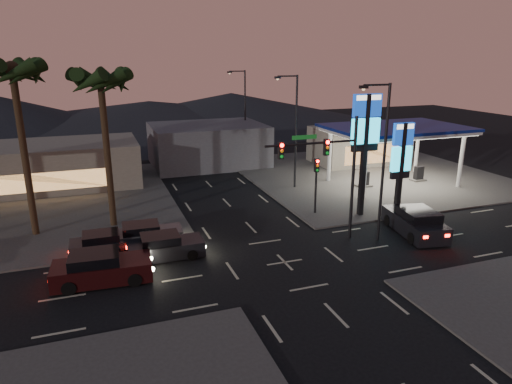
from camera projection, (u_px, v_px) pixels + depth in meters
name	position (u px, v px, depth m)	size (l,w,h in m)	color
ground	(285.00, 262.00, 26.51)	(140.00, 140.00, 0.00)	black
corner_lot_ne	(367.00, 174.00, 46.12)	(24.00, 24.00, 0.12)	#47443F
corner_lot_nw	(16.00, 208.00, 35.71)	(24.00, 24.00, 0.12)	#47443F
gas_station	(396.00, 130.00, 41.08)	(12.20, 8.20, 5.47)	silver
convenience_store	(359.00, 145.00, 50.72)	(10.00, 6.00, 4.00)	#726B5B
pylon_sign_tall	(366.00, 131.00, 32.41)	(2.20, 0.35, 9.00)	black
pylon_sign_short	(401.00, 155.00, 32.81)	(1.60, 0.35, 7.00)	black
traffic_signal_mast	(330.00, 163.00, 28.03)	(6.10, 0.39, 8.00)	black
pedestal_signal	(316.00, 177.00, 33.76)	(0.32, 0.39, 4.30)	black
streetlight_near	(382.00, 154.00, 27.99)	(2.14, 0.25, 10.00)	black
streetlight_mid	(294.00, 125.00, 39.71)	(2.14, 0.25, 10.00)	black
streetlight_far	(243.00, 109.00, 52.32)	(2.14, 0.25, 10.00)	black
palm_a	(101.00, 90.00, 29.45)	(4.41, 4.41, 10.86)	black
palm_b	(14.00, 83.00, 27.67)	(4.41, 4.41, 11.46)	black
building_far_west	(47.00, 166.00, 41.21)	(16.00, 8.00, 4.00)	#726B5B
building_far_mid	(208.00, 145.00, 49.97)	(12.00, 9.00, 4.40)	#4C4C51
hill_right	(231.00, 107.00, 84.76)	(50.00, 50.00, 5.00)	black
hill_center	(150.00, 113.00, 80.02)	(60.00, 60.00, 4.00)	black
car_lane_a_front	(165.00, 247.00, 26.95)	(4.56, 1.96, 1.47)	black
car_lane_a_mid	(101.00, 268.00, 23.99)	(5.30, 2.48, 1.69)	black
car_lane_b_front	(145.00, 236.00, 28.63)	(4.64, 2.12, 1.48)	#545556
car_lane_b_mid	(106.00, 244.00, 27.43)	(4.35, 1.89, 1.40)	black
suv_station	(415.00, 222.00, 30.53)	(3.12, 5.66, 1.79)	black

